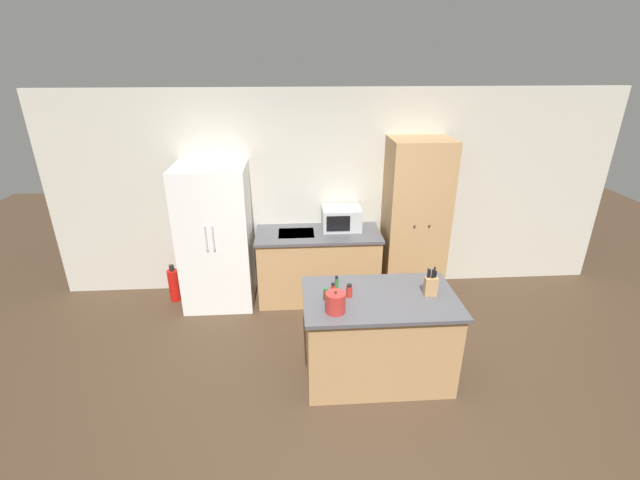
% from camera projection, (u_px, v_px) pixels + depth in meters
% --- Properties ---
extents(ground_plane, '(14.00, 14.00, 0.00)m').
position_uv_depth(ground_plane, '(359.00, 405.00, 3.90)').
color(ground_plane, '#423021').
extents(wall_back, '(7.20, 0.06, 2.60)m').
position_uv_depth(wall_back, '(336.00, 193.00, 5.52)').
color(wall_back, beige).
rests_on(wall_back, ground_plane).
extents(refrigerator, '(0.84, 0.74, 1.78)m').
position_uv_depth(refrigerator, '(216.00, 237.00, 5.23)').
color(refrigerator, white).
rests_on(refrigerator, ground_plane).
extents(back_counter, '(1.55, 0.70, 0.91)m').
position_uv_depth(back_counter, '(318.00, 265.00, 5.51)').
color(back_counter, tan).
rests_on(back_counter, ground_plane).
extents(pantry_cabinet, '(0.75, 0.61, 2.05)m').
position_uv_depth(pantry_cabinet, '(415.00, 220.00, 5.39)').
color(pantry_cabinet, tan).
rests_on(pantry_cabinet, ground_plane).
extents(kitchen_island, '(1.43, 0.87, 0.89)m').
position_uv_depth(kitchen_island, '(378.00, 336.00, 4.13)').
color(kitchen_island, tan).
rests_on(kitchen_island, ground_plane).
extents(microwave, '(0.48, 0.39, 0.28)m').
position_uv_depth(microwave, '(341.00, 218.00, 5.40)').
color(microwave, '#B2B5B7').
rests_on(microwave, back_counter).
extents(knife_block, '(0.12, 0.07, 0.29)m').
position_uv_depth(knife_block, '(431.00, 285.00, 3.94)').
color(knife_block, tan).
rests_on(knife_block, kitchen_island).
extents(spice_bottle_tall_dark, '(0.06, 0.06, 0.13)m').
position_uv_depth(spice_bottle_tall_dark, '(349.00, 291.00, 3.93)').
color(spice_bottle_tall_dark, '#B2281E').
rests_on(spice_bottle_tall_dark, kitchen_island).
extents(spice_bottle_short_red, '(0.05, 0.05, 0.12)m').
position_uv_depth(spice_bottle_short_red, '(326.00, 294.00, 3.88)').
color(spice_bottle_short_red, '#563319').
rests_on(spice_bottle_short_red, kitchen_island).
extents(spice_bottle_amber_oil, '(0.04, 0.04, 0.14)m').
position_uv_depth(spice_bottle_amber_oil, '(333.00, 290.00, 3.93)').
color(spice_bottle_amber_oil, '#B2281E').
rests_on(spice_bottle_amber_oil, kitchen_island).
extents(spice_bottle_green_herb, '(0.04, 0.04, 0.14)m').
position_uv_depth(spice_bottle_green_herb, '(337.00, 283.00, 4.05)').
color(spice_bottle_green_herb, '#337033').
rests_on(spice_bottle_green_herb, kitchen_island).
extents(kettle, '(0.17, 0.17, 0.21)m').
position_uv_depth(kettle, '(335.00, 303.00, 3.68)').
color(kettle, '#B72D28').
rests_on(kettle, kitchen_island).
extents(fire_extinguisher, '(0.14, 0.14, 0.50)m').
position_uv_depth(fire_extinguisher, '(174.00, 285.00, 5.51)').
color(fire_extinguisher, red).
rests_on(fire_extinguisher, ground_plane).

